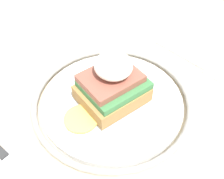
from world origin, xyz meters
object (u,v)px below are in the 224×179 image
at_px(plate, 112,101).
at_px(sandwich, 112,84).
at_px(knife, 3,156).
at_px(fork, 193,62).

height_order(plate, sandwich, sandwich).
xyz_separation_m(sandwich, knife, (0.17, -0.01, -0.04)).
relative_size(plate, knife, 1.34).
relative_size(plate, sandwich, 1.88).
distance_m(sandwich, knife, 0.18).
xyz_separation_m(fork, knife, (0.35, -0.02, 0.00)).
bearing_deg(fork, plate, -2.77).
bearing_deg(plate, knife, -4.74).
height_order(plate, fork, plate).
relative_size(plate, fork, 1.71).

